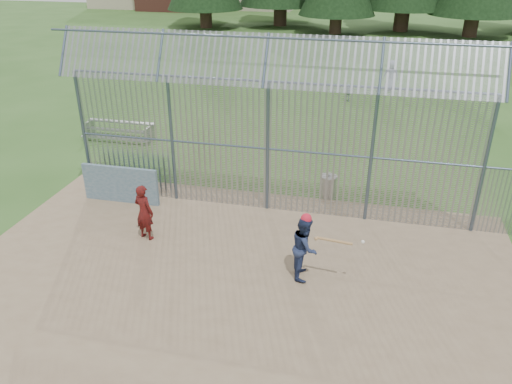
% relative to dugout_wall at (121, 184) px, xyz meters
% --- Properties ---
extents(ground, '(120.00, 120.00, 0.00)m').
position_rel_dugout_wall_xyz_m(ground, '(4.60, -2.90, -0.62)').
color(ground, '#2D511E').
rests_on(ground, ground).
extents(dirt_infield, '(14.00, 10.00, 0.02)m').
position_rel_dugout_wall_xyz_m(dirt_infield, '(4.60, -3.40, -0.61)').
color(dirt_infield, '#756047').
rests_on(dirt_infield, ground).
extents(dugout_wall, '(2.50, 0.12, 1.20)m').
position_rel_dugout_wall_xyz_m(dugout_wall, '(0.00, 0.00, 0.00)').
color(dugout_wall, '#38566B').
rests_on(dugout_wall, dirt_infield).
extents(batter, '(0.68, 0.83, 1.62)m').
position_rel_dugout_wall_xyz_m(batter, '(6.22, -2.65, 0.21)').
color(batter, navy).
rests_on(batter, dirt_infield).
extents(onlooker, '(0.68, 0.54, 1.62)m').
position_rel_dugout_wall_xyz_m(onlooker, '(1.68, -1.88, 0.21)').
color(onlooker, maroon).
rests_on(onlooker, dirt_infield).
extents(bg_kid_standing, '(0.89, 0.62, 1.73)m').
position_rel_dugout_wall_xyz_m(bg_kid_standing, '(8.41, 15.94, 0.25)').
color(bg_kid_standing, slate).
rests_on(bg_kid_standing, ground).
extents(bg_kid_seated, '(0.54, 0.23, 0.92)m').
position_rel_dugout_wall_xyz_m(bg_kid_seated, '(6.25, 13.37, -0.16)').
color(bg_kid_seated, slate).
rests_on(bg_kid_seated, ground).
extents(batting_gear, '(1.52, 0.40, 0.59)m').
position_rel_dugout_wall_xyz_m(batting_gear, '(6.39, -2.68, 0.91)').
color(batting_gear, red).
rests_on(batting_gear, ground).
extents(trash_can, '(0.56, 0.56, 0.82)m').
position_rel_dugout_wall_xyz_m(trash_can, '(6.36, 1.86, -0.24)').
color(trash_can, '#95989D').
rests_on(trash_can, ground).
extents(bleacher, '(3.00, 0.95, 0.72)m').
position_rel_dugout_wall_xyz_m(bleacher, '(-2.75, 5.16, -0.21)').
color(bleacher, gray).
rests_on(bleacher, ground).
extents(backstop_fence, '(20.09, 0.81, 5.30)m').
position_rel_dugout_wall_xyz_m(backstop_fence, '(6.41, 0.53, 1.74)').
color(backstop_fence, '#47566B').
rests_on(backstop_fence, ground).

